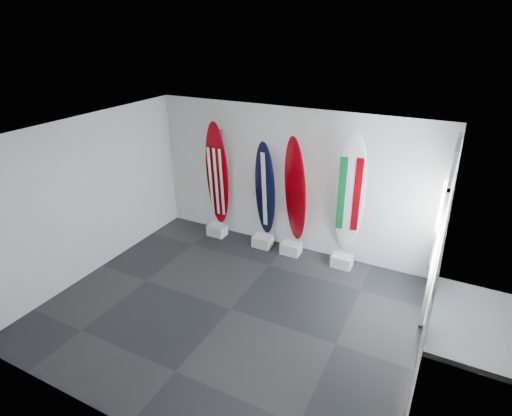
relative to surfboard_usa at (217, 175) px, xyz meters
The scene contains 16 objects.
floor 3.14m from the surfboard_usa, 54.68° to the right, with size 6.00×6.00×0.00m, color black.
ceiling 3.20m from the surfboard_usa, 54.68° to the right, with size 6.00×6.00×0.00m, color white.
wall_back 1.63m from the surfboard_usa, ahead, with size 6.00×6.00×0.00m, color white.
wall_front 5.05m from the surfboard_usa, 71.32° to the right, with size 6.00×6.00×0.00m, color white.
wall_left 2.67m from the surfboard_usa, 121.26° to the right, with size 5.00×5.00×0.00m, color white.
wall_right 5.15m from the surfboard_usa, 26.29° to the right, with size 5.00×5.00×0.00m, color white.
display_block_usa 1.32m from the surfboard_usa, 90.00° to the right, with size 0.40×0.30×0.24m, color silver.
surfboard_usa is the anchor object (origin of this frame).
display_block_navy 1.75m from the surfboard_usa, ahead, with size 0.40×0.30×0.24m, color silver.
surfboard_navy 1.17m from the surfboard_usa, ahead, with size 0.48×0.08×2.12m, color black.
display_block_swiss 2.25m from the surfboard_usa, ahead, with size 0.40×0.30×0.24m, color silver.
surfboard_swiss 1.83m from the surfboard_usa, ahead, with size 0.52×0.08×2.32m, color #7B0007.
display_block_italy 3.20m from the surfboard_usa, ahead, with size 0.40×0.30×0.24m, color silver.
surfboard_italy 2.92m from the surfboard_usa, ahead, with size 0.58×0.08×2.58m, color silver.
wall_outlet 1.38m from the surfboard_usa, 166.52° to the left, with size 0.09×0.02×0.13m, color silver.
glass_door 4.64m from the surfboard_usa, ahead, with size 0.12×1.16×2.85m, color white, non-canonical shape.
Camera 1 is at (2.96, -4.87, 4.50)m, focal length 28.89 mm.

